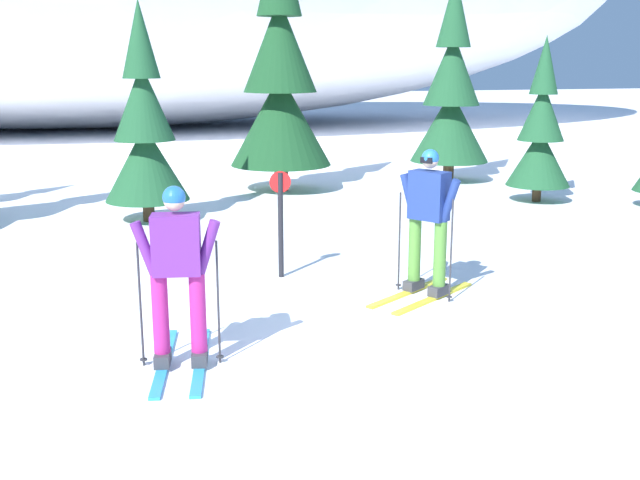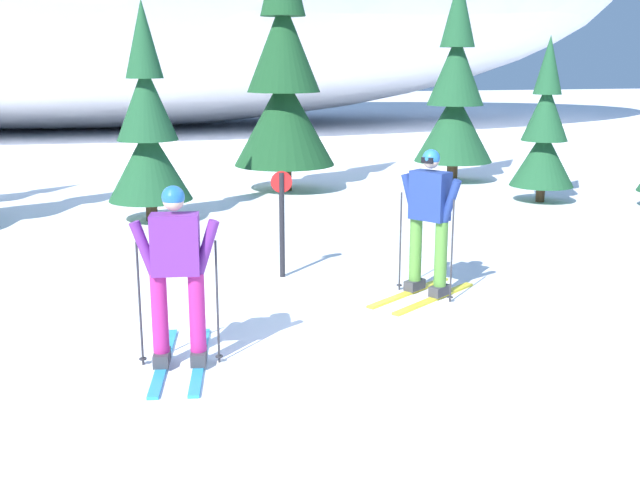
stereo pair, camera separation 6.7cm
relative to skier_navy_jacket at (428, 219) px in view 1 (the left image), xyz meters
The scene contains 8 objects.
ground_plane 1.90m from the skier_navy_jacket, 135.67° to the right, with size 120.00×120.00×0.00m, color white.
skier_navy_jacket is the anchor object (origin of this frame).
skier_purple_jacket 3.41m from the skier_navy_jacket, 155.54° to the right, with size 0.81×1.70×1.71m.
pine_tree_center_left 6.18m from the skier_navy_jacket, 118.58° to the left, with size 1.47×1.47×3.81m.
pine_tree_center 8.04m from the skier_navy_jacket, 89.38° to the left, with size 2.18×2.18×5.65m.
pine_tree_center_right 9.20m from the skier_navy_jacket, 62.61° to the left, with size 1.82×1.82×4.71m.
pine_tree_right 7.02m from the skier_navy_jacket, 47.38° to the left, with size 1.26×1.26×3.27m.
trail_marker_post 1.97m from the skier_navy_jacket, 140.23° to the left, with size 0.28×0.07×1.41m.
Camera 1 is at (-2.54, -6.97, 2.78)m, focal length 42.45 mm.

